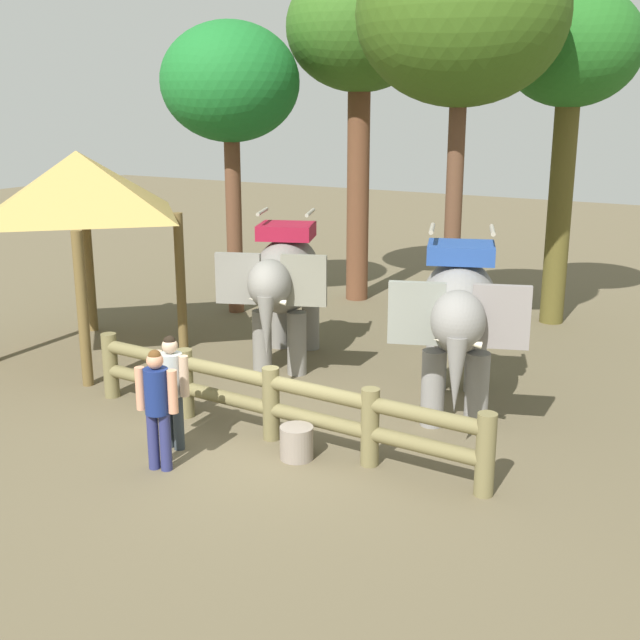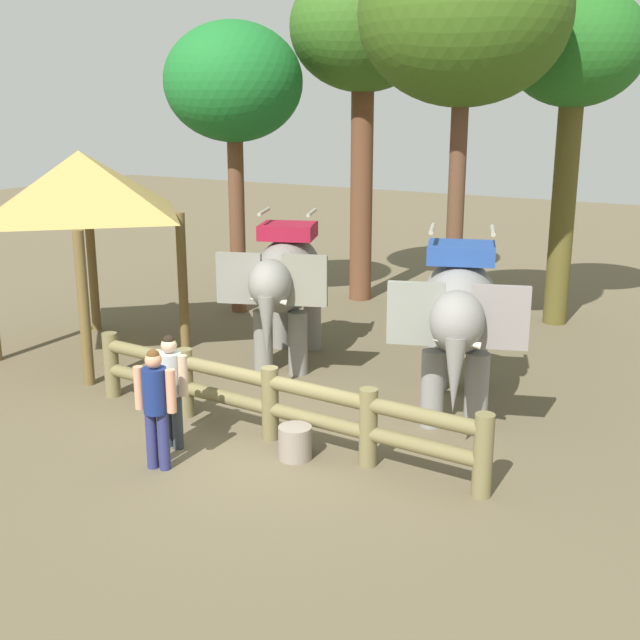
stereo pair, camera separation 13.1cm
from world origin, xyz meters
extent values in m
plane|color=brown|center=(0.00, 0.00, 0.00)|extent=(60.00, 60.00, 0.00)
cylinder|color=olive|center=(-3.13, 0.34, 0.53)|extent=(0.24, 0.24, 1.05)
cylinder|color=olive|center=(-1.57, 0.26, 0.53)|extent=(0.24, 0.24, 1.05)
cylinder|color=olive|center=(0.00, 0.19, 0.53)|extent=(0.24, 0.24, 1.05)
cylinder|color=olive|center=(1.57, 0.11, 0.53)|extent=(0.24, 0.24, 1.05)
cylinder|color=olive|center=(3.13, 0.03, 0.53)|extent=(0.24, 0.24, 1.05)
cylinder|color=olive|center=(0.00, 0.19, 0.45)|extent=(6.27, 0.51, 0.20)
cylinder|color=olive|center=(0.00, 0.19, 0.85)|extent=(6.27, 0.51, 0.20)
cylinder|color=slate|center=(-1.12, 2.75, 0.56)|extent=(0.33, 0.33, 1.11)
cylinder|color=slate|center=(-1.69, 2.53, 0.56)|extent=(0.33, 0.33, 1.11)
cylinder|color=slate|center=(-1.65, 4.15, 0.56)|extent=(0.33, 0.33, 1.11)
cylinder|color=slate|center=(-2.22, 3.93, 0.56)|extent=(0.33, 0.33, 1.11)
ellipsoid|color=slate|center=(-1.67, 3.34, 1.60)|extent=(1.93, 2.73, 1.30)
ellipsoid|color=slate|center=(-1.14, 1.96, 1.76)|extent=(0.96, 1.03, 0.79)
cube|color=gray|center=(-0.68, 2.25, 1.81)|extent=(0.73, 0.37, 0.83)
cube|color=gray|center=(-1.68, 1.87, 1.81)|extent=(0.73, 0.37, 0.83)
cone|color=slate|center=(-1.04, 1.69, 1.12)|extent=(0.30, 0.30, 1.02)
cone|color=beige|center=(-0.93, 1.82, 1.53)|extent=(0.35, 0.21, 0.14)
cone|color=beige|center=(-1.21, 1.71, 1.53)|extent=(0.35, 0.21, 0.14)
cube|color=maroon|center=(-1.67, 3.34, 2.37)|extent=(1.18, 1.12, 0.26)
cylinder|color=#A59E8C|center=(-1.27, 3.49, 2.71)|extent=(0.33, 0.72, 0.06)
cylinder|color=#A59E8C|center=(-2.07, 3.19, 2.71)|extent=(0.33, 0.72, 0.06)
cylinder|color=gray|center=(2.37, 1.97, 0.57)|extent=(0.34, 0.34, 1.14)
cylinder|color=gray|center=(1.77, 1.76, 0.57)|extent=(0.34, 0.34, 1.14)
cylinder|color=gray|center=(1.85, 3.42, 0.57)|extent=(0.34, 0.34, 1.14)
cylinder|color=gray|center=(1.26, 3.21, 0.57)|extent=(0.34, 0.34, 1.14)
ellipsoid|color=gray|center=(1.81, 2.59, 1.64)|extent=(1.93, 2.80, 1.33)
ellipsoid|color=gray|center=(2.32, 1.16, 1.80)|extent=(0.97, 1.05, 0.81)
cube|color=gray|center=(2.81, 1.45, 1.85)|extent=(0.75, 0.36, 0.85)
cube|color=gray|center=(1.76, 1.08, 1.85)|extent=(0.75, 0.36, 0.85)
cone|color=gray|center=(2.42, 0.88, 1.15)|extent=(0.30, 0.30, 1.04)
cone|color=beige|center=(2.53, 1.01, 1.57)|extent=(0.36, 0.20, 0.15)
cone|color=beige|center=(2.25, 0.91, 1.57)|extent=(0.36, 0.20, 0.15)
cube|color=#244692|center=(1.81, 2.59, 2.43)|extent=(1.20, 1.13, 0.27)
cylinder|color=#A59E8C|center=(2.22, 2.74, 2.78)|extent=(0.32, 0.75, 0.07)
cylinder|color=#A59E8C|center=(1.40, 2.44, 2.78)|extent=(0.32, 0.75, 0.07)
cylinder|color=#2E363C|center=(-0.91, -0.72, 0.38)|extent=(0.15, 0.15, 0.77)
cylinder|color=#2E363C|center=(-1.08, -0.72, 0.38)|extent=(0.15, 0.15, 0.77)
cylinder|color=#AFB7B5|center=(-0.99, -0.72, 1.06)|extent=(0.31, 0.31, 0.59)
cylinder|color=#CDA988|center=(-0.77, -0.72, 1.08)|extent=(0.12, 0.12, 0.56)
cylinder|color=#CDA988|center=(-1.22, -0.72, 1.08)|extent=(0.12, 0.12, 0.56)
sphere|color=#CDA988|center=(-0.99, -0.72, 1.46)|extent=(0.21, 0.21, 0.21)
sphere|color=black|center=(-0.99, -0.72, 1.52)|extent=(0.17, 0.17, 0.17)
cylinder|color=navy|center=(-0.65, -1.31, 0.39)|extent=(0.15, 0.15, 0.77)
cylinder|color=navy|center=(-0.81, -1.35, 0.39)|extent=(0.15, 0.15, 0.77)
cylinder|color=navy|center=(-0.73, -1.33, 1.07)|extent=(0.38, 0.38, 0.59)
cylinder|color=tan|center=(-0.51, -1.28, 1.08)|extent=(0.13, 0.13, 0.56)
cylinder|color=tan|center=(-0.95, -1.38, 1.08)|extent=(0.13, 0.13, 0.56)
sphere|color=tan|center=(-0.73, -1.33, 1.47)|extent=(0.21, 0.21, 0.21)
sphere|color=#593819|center=(-0.73, -1.33, 1.53)|extent=(0.17, 0.17, 0.17)
cylinder|color=brown|center=(-3.78, 2.96, 1.30)|extent=(0.18, 0.18, 2.60)
cylinder|color=brown|center=(-3.87, 0.55, 1.30)|extent=(0.18, 0.18, 2.60)
cylinder|color=brown|center=(-6.19, 3.05, 1.30)|extent=(0.18, 0.18, 2.60)
pyramid|color=tan|center=(-5.03, 1.80, 3.17)|extent=(3.38, 3.38, 1.14)
cylinder|color=brown|center=(-4.51, 5.76, 2.08)|extent=(0.34, 0.34, 4.15)
ellipsoid|color=#1A6A28|center=(-4.51, 5.76, 4.96)|extent=(2.91, 2.91, 2.48)
cylinder|color=brown|center=(1.88, 8.33, 2.42)|extent=(0.49, 0.49, 4.85)
ellipsoid|color=#20601E|center=(1.88, 8.33, 5.60)|extent=(2.74, 2.74, 2.33)
cylinder|color=brown|center=(0.62, 5.48, 2.51)|extent=(0.31, 0.31, 5.01)
ellipsoid|color=#355817|center=(0.62, 5.48, 6.03)|extent=(3.69, 3.69, 3.14)
cylinder|color=brown|center=(-2.69, 8.16, 2.62)|extent=(0.51, 0.51, 5.23)
ellipsoid|color=#325F1C|center=(-2.69, 8.16, 6.13)|extent=(3.26, 3.26, 2.77)
cylinder|color=gray|center=(0.64, -0.19, 0.22)|extent=(0.45, 0.45, 0.45)
camera|label=1|loc=(5.76, -8.68, 4.63)|focal=45.51mm
camera|label=2|loc=(5.88, -8.62, 4.63)|focal=45.51mm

